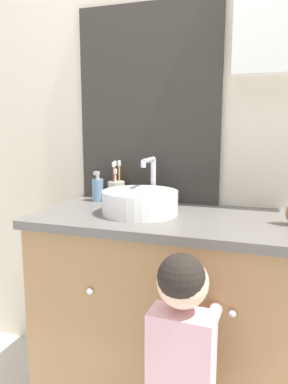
{
  "coord_description": "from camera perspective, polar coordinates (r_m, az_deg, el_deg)",
  "views": [
    {
      "loc": [
        0.35,
        -1.11,
        1.24
      ],
      "look_at": [
        -0.12,
        0.27,
        0.99
      ],
      "focal_mm": 35.0,
      "sensor_mm": 36.0,
      "label": 1
    }
  ],
  "objects": [
    {
      "name": "wall_back",
      "position": [
        1.77,
        7.96,
        10.97
      ],
      "size": [
        3.2,
        0.18,
        2.5
      ],
      "color": "beige",
      "rests_on": "ground_plane"
    },
    {
      "name": "vanity_counter",
      "position": [
        1.68,
        4.66,
        -18.45
      ],
      "size": [
        1.15,
        0.55,
        0.89
      ],
      "color": "#A37A4C",
      "rests_on": "ground_plane"
    },
    {
      "name": "sink_basin",
      "position": [
        1.55,
        -0.44,
        -1.4
      ],
      "size": [
        0.31,
        0.37,
        0.22
      ],
      "color": "white",
      "rests_on": "vanity_counter"
    },
    {
      "name": "toothbrush_holder",
      "position": [
        1.79,
        -4.23,
        0.25
      ],
      "size": [
        0.08,
        0.08,
        0.2
      ],
      "color": "beige",
      "rests_on": "vanity_counter"
    },
    {
      "name": "soap_dispenser",
      "position": [
        1.82,
        -7.06,
        0.39
      ],
      "size": [
        0.06,
        0.06,
        0.14
      ],
      "color": "#6B93B2",
      "rests_on": "vanity_counter"
    },
    {
      "name": "child_figure",
      "position": [
        1.24,
        5.79,
        -25.31
      ],
      "size": [
        0.2,
        0.43,
        0.89
      ],
      "color": "slate",
      "rests_on": "ground_plane"
    }
  ]
}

